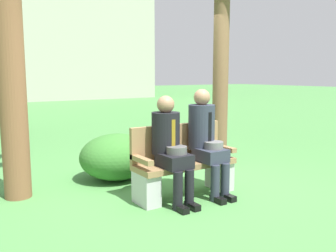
{
  "coord_description": "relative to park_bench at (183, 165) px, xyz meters",
  "views": [
    {
      "loc": [
        -2.79,
        -3.82,
        1.53
      ],
      "look_at": [
        -0.17,
        0.21,
        0.85
      ],
      "focal_mm": 38.92,
      "sensor_mm": 36.0,
      "label": 1
    }
  ],
  "objects": [
    {
      "name": "shrub_near_bench",
      "position": [
        -0.41,
        1.11,
        -0.06
      ],
      "size": [
        1.08,
        0.99,
        0.67
      ],
      "primitive_type": "ellipsoid",
      "color": "#37742D",
      "rests_on": "ground"
    },
    {
      "name": "seated_man_right",
      "position": [
        0.27,
        -0.12,
        0.35
      ],
      "size": [
        0.34,
        0.72,
        1.35
      ],
      "color": "#2D3342",
      "rests_on": "ground"
    },
    {
      "name": "building_backdrop",
      "position": [
        2.65,
        21.64,
        5.6
      ],
      "size": [
        15.7,
        8.56,
        11.94
      ],
      "color": "#B2B8A1",
      "rests_on": "ground"
    },
    {
      "name": "ground_plane",
      "position": [
        0.17,
        0.14,
        -0.39
      ],
      "size": [
        80.0,
        80.0,
        0.0
      ],
      "primitive_type": "plane",
      "color": "#4A8844"
    },
    {
      "name": "seated_man_left",
      "position": [
        -0.28,
        -0.13,
        0.32
      ],
      "size": [
        0.34,
        0.72,
        1.28
      ],
      "color": "black",
      "rests_on": "ground"
    },
    {
      "name": "park_bench",
      "position": [
        0.0,
        0.0,
        0.0
      ],
      "size": [
        1.34,
        0.44,
        0.9
      ],
      "color": "#99754C",
      "rests_on": "ground"
    }
  ]
}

